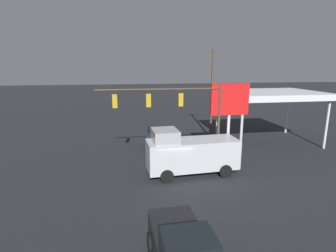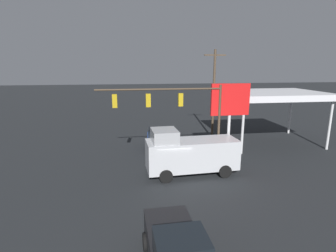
{
  "view_description": "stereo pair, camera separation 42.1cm",
  "coord_description": "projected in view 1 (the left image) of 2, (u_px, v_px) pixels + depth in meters",
  "views": [
    {
      "loc": [
        3.39,
        18.01,
        8.08
      ],
      "look_at": [
        0.0,
        -2.0,
        3.37
      ],
      "focal_mm": 28.0,
      "sensor_mm": 36.0,
      "label": 1
    },
    {
      "loc": [
        2.97,
        18.08,
        8.08
      ],
      "look_at": [
        0.0,
        -2.0,
        3.37
      ],
      "focal_mm": 28.0,
      "sensor_mm": 36.0,
      "label": 2
    }
  ],
  "objects": [
    {
      "name": "ground_plane",
      "position": [
        172.0,
        176.0,
        19.67
      ],
      "size": [
        200.0,
        200.0,
        0.0
      ],
      "primitive_type": "plane",
      "color": "black"
    },
    {
      "name": "traffic_signal_assembly",
      "position": [
        174.0,
        106.0,
        20.14
      ],
      "size": [
        9.65,
        0.43,
        6.63
      ],
      "color": "#473828",
      "rests_on": "ground"
    },
    {
      "name": "utility_pole",
      "position": [
        212.0,
        93.0,
        28.86
      ],
      "size": [
        2.4,
        0.26,
        9.75
      ],
      "color": "#473828",
      "rests_on": "ground"
    },
    {
      "name": "gas_station_canopy",
      "position": [
        270.0,
        95.0,
        27.4
      ],
      "size": [
        10.09,
        7.64,
        5.43
      ],
      "color": "silver",
      "rests_on": "ground"
    },
    {
      "name": "price_sign",
      "position": [
        230.0,
        104.0,
        20.96
      ],
      "size": [
        3.16,
        0.27,
        6.7
      ],
      "color": "silver",
      "rests_on": "ground"
    },
    {
      "name": "delivery_truck",
      "position": [
        190.0,
        153.0,
        19.61
      ],
      "size": [
        6.91,
        2.82,
        3.58
      ],
      "rotation": [
        0.0,
        0.0,
        0.05
      ],
      "color": "silver",
      "rests_on": "ground"
    },
    {
      "name": "hatchback_crossing",
      "position": [
        155.0,
        139.0,
        25.95
      ],
      "size": [
        2.17,
        3.91,
        1.97
      ],
      "rotation": [
        0.0,
        0.0,
        1.5
      ],
      "color": "navy",
      "rests_on": "ground"
    }
  ]
}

